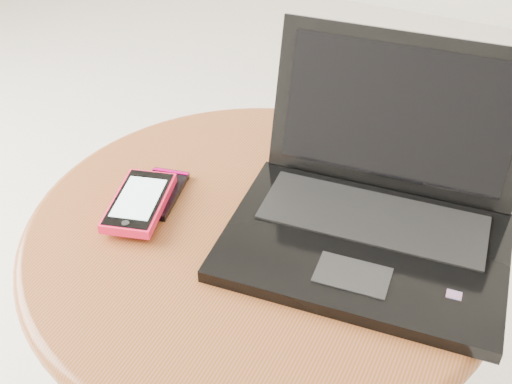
% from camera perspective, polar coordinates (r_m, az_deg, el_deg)
% --- Properties ---
extents(table, '(0.63, 0.63, 0.50)m').
position_cam_1_polar(table, '(0.92, 0.34, -8.07)').
color(table, brown).
rests_on(table, ground).
extents(laptop, '(0.36, 0.33, 0.22)m').
position_cam_1_polar(laptop, '(0.83, 10.35, -1.26)').
color(laptop, black).
rests_on(laptop, table).
extents(phone_black, '(0.07, 0.11, 0.01)m').
position_cam_1_polar(phone_black, '(0.91, -8.48, -0.10)').
color(phone_black, black).
rests_on(phone_black, table).
extents(phone_pink, '(0.10, 0.14, 0.02)m').
position_cam_1_polar(phone_pink, '(0.88, -10.23, -0.87)').
color(phone_pink, '#FB1843').
rests_on(phone_pink, phone_black).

